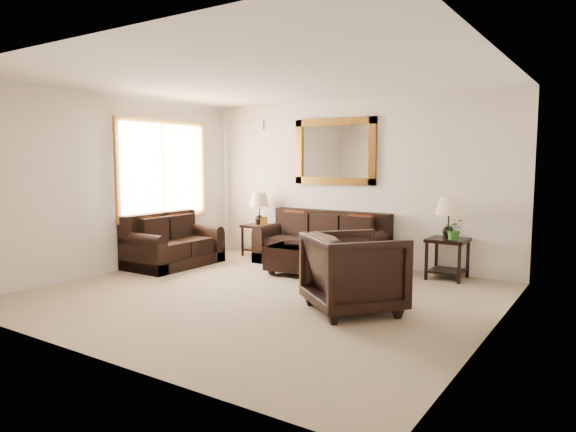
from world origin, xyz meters
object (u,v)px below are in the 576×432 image
Objects in this scene: end_table_left at (259,215)px; coffee_table at (310,258)px; sofa at (322,246)px; loveseat at (172,246)px; end_table_right at (448,226)px; armchair at (354,269)px.

coffee_table is (1.61, -0.93, -0.47)m from end_table_left.
sofa reaches higher than loveseat.
sofa is 0.84m from coffee_table.
end_table_right is (2.01, 0.11, 0.46)m from sofa.
end_table_right reaches higher than loveseat.
armchair is at bearing -36.86° from end_table_left.
end_table_right reaches higher than end_table_left.
end_table_left is 0.85× the size of coffee_table.
coffee_table is (-1.76, -0.91, -0.51)m from end_table_right.
end_table_right is at bearing -0.22° from end_table_left.
end_table_right reaches higher than coffee_table.
loveseat is 1.53× the size of armchair.
loveseat is 1.33× the size of end_table_left.
sofa is 2.46m from loveseat.
end_table_left is 3.37m from end_table_right.
end_table_left is at bearing -23.84° from loveseat.
end_table_right is (4.04, 1.50, 0.46)m from loveseat.
end_table_right is 2.05m from coffee_table.
end_table_right is 1.21× the size of armchair.
coffee_table is (0.24, -0.80, -0.05)m from sofa.
loveseat is 2.35m from coffee_table.
end_table_right is 0.90× the size of coffee_table.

